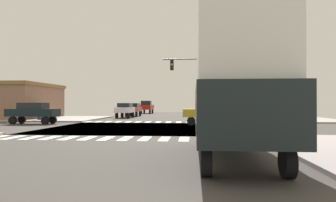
# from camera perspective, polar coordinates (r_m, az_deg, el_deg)

# --- Properties ---
(ground) EXTENTS (90.00, 90.00, 0.05)m
(ground) POSITION_cam_1_polar(r_m,az_deg,el_deg) (23.36, -4.47, -4.95)
(ground) COLOR #423F3A
(sidewalk_corner_ne) EXTENTS (12.00, 12.00, 0.14)m
(sidewalk_corner_ne) POSITION_cam_1_polar(r_m,az_deg,el_deg) (36.23, 19.61, -3.20)
(sidewalk_corner_ne) COLOR #A09B91
(sidewalk_corner_ne) RESTS_ON ground
(sidewalk_corner_nw) EXTENTS (12.00, 12.00, 0.14)m
(sidewalk_corner_nw) POSITION_cam_1_polar(r_m,az_deg,el_deg) (38.83, -20.80, -3.02)
(sidewalk_corner_nw) COLOR #9D9691
(sidewalk_corner_nw) RESTS_ON ground
(crosswalk_near) EXTENTS (13.50, 2.00, 0.01)m
(crosswalk_near) POSITION_cam_1_polar(r_m,az_deg,el_deg) (16.28, -9.52, -6.76)
(crosswalk_near) COLOR white
(crosswalk_near) RESTS_ON ground
(crosswalk_far) EXTENTS (13.50, 2.00, 0.01)m
(crosswalk_far) POSITION_cam_1_polar(r_m,az_deg,el_deg) (30.60, -2.73, -3.85)
(crosswalk_far) COLOR white
(crosswalk_far) RESTS_ON ground
(traffic_signal_mast) EXTENTS (7.64, 0.55, 6.48)m
(traffic_signal_mast) POSITION_cam_1_polar(r_m,az_deg,el_deg) (30.05, 7.73, 5.30)
(traffic_signal_mast) COLOR gray
(traffic_signal_mast) RESTS_ON ground
(street_lamp) EXTENTS (1.78, 0.32, 9.20)m
(street_lamp) POSITION_cam_1_polar(r_m,az_deg,el_deg) (39.34, 10.76, 4.78)
(street_lamp) COLOR gray
(street_lamp) RESTS_ON ground
(bank_building) EXTENTS (13.85, 10.11, 4.22)m
(bank_building) POSITION_cam_1_polar(r_m,az_deg,el_deg) (42.91, -28.45, -0.02)
(bank_building) COLOR #8A624D
(bank_building) RESTS_ON ground
(sedan_farside_2) EXTENTS (1.80, 4.30, 1.88)m
(sedan_farside_2) POSITION_cam_1_polar(r_m,az_deg,el_deg) (39.97, -7.86, -1.47)
(sedan_farside_2) COLOR black
(sedan_farside_2) RESTS_ON ground
(sedan_crossing_3) EXTENTS (1.80, 4.30, 1.88)m
(sedan_crossing_3) POSITION_cam_1_polar(r_m,az_deg,el_deg) (45.27, -6.36, -1.37)
(sedan_crossing_3) COLOR black
(sedan_crossing_3) RESTS_ON ground
(sedan_leading_5) EXTENTS (4.30, 1.80, 1.88)m
(sedan_leading_5) POSITION_cam_1_polar(r_m,az_deg,el_deg) (26.52, 7.41, -1.95)
(sedan_leading_5) COLOR black
(sedan_leading_5) RESTS_ON ground
(pickup_trailing_1) EXTENTS (2.00, 5.10, 2.35)m
(pickup_trailing_1) POSITION_cam_1_polar(r_m,az_deg,el_deg) (58.01, -3.89, -1.01)
(pickup_trailing_1) COLOR black
(pickup_trailing_1) RESTS_ON ground
(box_truck_middle_1) EXTENTS (2.40, 7.20, 4.85)m
(box_truck_middle_1) POSITION_cam_1_polar(r_m,az_deg,el_deg) (9.94, 12.04, 4.06)
(box_truck_middle_1) COLOR black
(box_truck_middle_1) RESTS_ON ground
(sedan_outer_6) EXTENTS (4.30, 1.80, 1.88)m
(sedan_outer_6) POSITION_cam_1_polar(r_m,az_deg,el_deg) (30.07, -23.44, -1.74)
(sedan_outer_6) COLOR black
(sedan_outer_6) RESTS_ON ground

